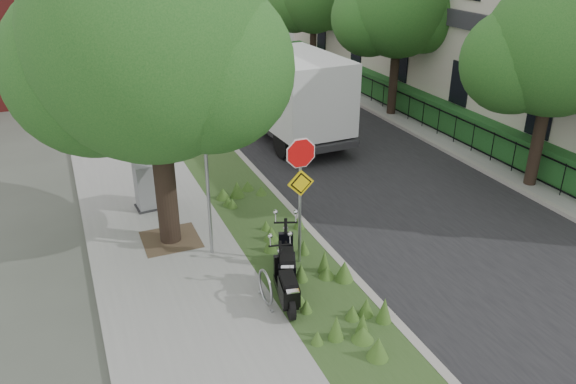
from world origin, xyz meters
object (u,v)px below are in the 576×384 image
at_px(box_truck, 291,92).
at_px(utility_cabinet, 152,186).
at_px(scooter_far, 287,267).
at_px(scooter_near, 287,290).
at_px(sign_assembly, 301,176).

bearing_deg(box_truck, utility_cabinet, -145.38).
height_order(scooter_far, box_truck, box_truck).
distance_m(scooter_near, scooter_far, 0.83).
bearing_deg(box_truck, sign_assembly, -111.42).
height_order(box_truck, utility_cabinet, box_truck).
bearing_deg(sign_assembly, scooter_near, -122.29).
relative_size(scooter_far, box_truck, 0.28).
xyz_separation_m(scooter_far, utility_cabinet, (-2.02, 4.99, 0.21)).
xyz_separation_m(sign_assembly, box_truck, (3.29, 8.38, -0.50)).
height_order(scooter_near, box_truck, box_truck).
height_order(scooter_near, utility_cabinet, utility_cabinet).
distance_m(sign_assembly, box_truck, 9.01).
bearing_deg(utility_cabinet, box_truck, 34.62).
bearing_deg(scooter_far, sign_assembly, 48.64).
bearing_deg(scooter_near, scooter_far, 68.19).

